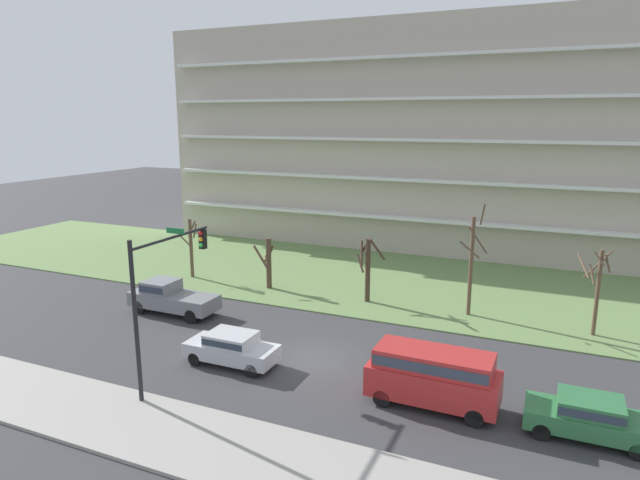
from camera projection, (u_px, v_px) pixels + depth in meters
ground at (312, 359)px, 26.54m from camera, size 160.00×160.00×0.00m
sidewalk_curb_near at (218, 447)px, 19.38m from camera, size 80.00×4.00×0.15m
grass_lawn_strip at (394, 281)px, 39.03m from camera, size 80.00×16.00×0.08m
apartment_building at (442, 137)px, 49.45m from camera, size 48.83×12.97×19.29m
tree_far_left at (191, 246)px, 39.56m from camera, size 1.21×1.24×4.34m
tree_left at (268, 262)px, 37.04m from camera, size 1.41×1.52×3.52m
tree_center at (368, 267)px, 34.18m from camera, size 1.80×1.51×4.36m
tree_right at (472, 262)px, 31.65m from camera, size 1.55×1.54×6.75m
tree_far_right at (597, 286)px, 28.80m from camera, size 1.73×1.88×4.75m
van_red_near_left at (433, 374)px, 21.99m from camera, size 5.23×2.07×2.36m
pickup_gray_center_left at (171, 297)px, 32.65m from camera, size 5.41×2.03×1.95m
sedan_silver_center_right at (232, 347)px, 25.84m from camera, size 4.41×1.84×1.57m
sedan_green_near_right at (589, 416)px, 19.86m from camera, size 4.42×1.84×1.57m
traffic_signal_mast at (161, 284)px, 22.90m from camera, size 0.90×5.04×6.83m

